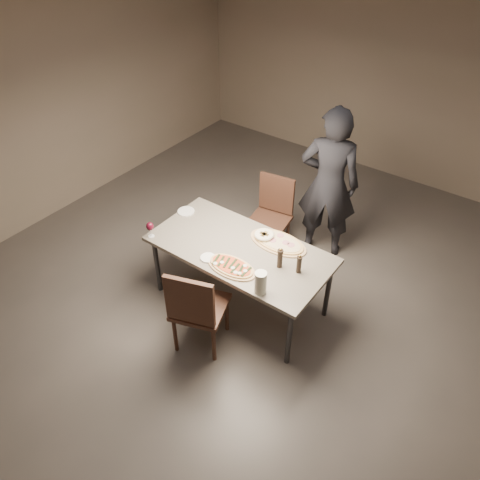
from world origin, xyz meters
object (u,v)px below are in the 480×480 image
Objects in this scene: ham_pizza at (278,242)px; chair_near at (196,307)px; pepper_mill_left at (299,264)px; chair_far at (272,211)px; dining_table at (240,252)px; diner at (329,184)px; bread_basket at (264,236)px; zucchini_pizza at (232,267)px; carafe at (261,283)px.

ham_pizza is 1.05m from chair_near.
pepper_mill_left is at bearing 32.52° from chair_near.
chair_far is at bearing 80.40° from chair_near.
diner reaches higher than dining_table.
chair_near reaches higher than bread_basket.
dining_table is 1.35m from diner.
dining_table is 9.13× the size of bread_basket.
pepper_mill_left is 1.33m from chair_far.
bread_basket is 0.21× the size of chair_far.
zucchini_pizza is 0.49m from chair_near.
diner reaches higher than chair_near.
ham_pizza is 3.06× the size of pepper_mill_left.
chair_far is (-0.28, 1.69, -0.03)m from chair_near.
chair_far is (-0.89, 0.93, -0.32)m from pepper_mill_left.
dining_table is 1.80× the size of chair_near.
pepper_mill_left reaches higher than dining_table.
ham_pizza is 0.15m from bread_basket.
diner is at bearing -155.34° from chair_far.
diner is (0.51, 0.34, 0.39)m from chair_far.
chair_near is (-0.07, -0.44, -0.21)m from zucchini_pizza.
bread_basket reaches higher than dining_table.
chair_near reaches higher than ham_pizza.
zucchini_pizza is 2.59× the size of bread_basket.
carafe is at bearing -37.32° from dining_table.
pepper_mill_left is 0.11× the size of diner.
chair_near is 0.55× the size of diner.
dining_table is 8.98× the size of pepper_mill_left.
pepper_mill_left is 0.20× the size of chair_near.
chair_near is at bearing -143.64° from carafe.
chair_near reaches higher than zucchini_pizza.
pepper_mill_left reaches higher than zucchini_pizza.
dining_table is 3.52× the size of zucchini_pizza.
dining_table is at bearing 94.51° from zucchini_pizza.
chair_far is (-0.36, 1.25, -0.24)m from zucchini_pizza.
diner reaches higher than chair_far.
dining_table is 0.30m from bread_basket.
bread_basket is at bearing 62.43° from diner.
carafe is 0.12× the size of diner.
zucchini_pizza is 0.28× the size of diner.
pepper_mill_left is (0.53, 0.32, 0.08)m from zucchini_pizza.
chair_near is at bearing -97.95° from ham_pizza.
zucchini_pizza is 0.54m from bread_basket.
chair_near is at bearing -94.49° from bread_basket.
bread_basket reaches higher than ham_pizza.
ham_pizza is 0.61× the size of chair_near.
pepper_mill_left is at bearing 14.67° from zucchini_pizza.
carafe is (0.24, -0.66, 0.10)m from ham_pizza.
carafe is 1.71m from diner.
diner is (-0.38, 1.27, 0.07)m from pepper_mill_left.
chair_far is at bearing 133.51° from pepper_mill_left.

